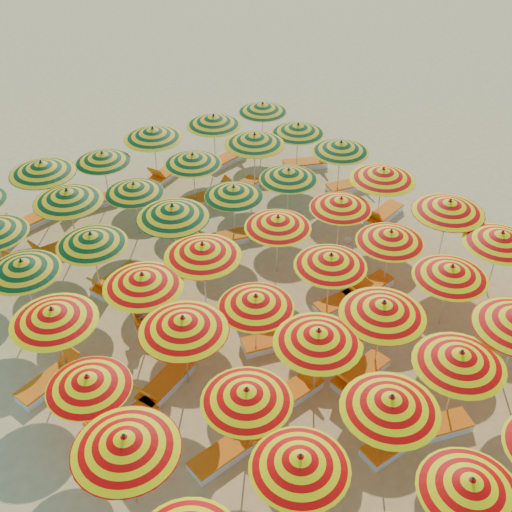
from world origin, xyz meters
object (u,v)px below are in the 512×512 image
lounger_14 (165,323)px  umbrella_17 (501,238)px  umbrella_46 (214,120)px  lounger_5 (226,452)px  umbrella_12 (125,443)px  lounger_2 (396,441)px  umbrella_27 (278,222)px  umbrella_8 (391,403)px  umbrella_19 (183,324)px  umbrella_32 (173,211)px  beachgoer_b (139,313)px  umbrella_43 (42,168)px  lounger_16 (116,281)px  umbrella_31 (91,239)px  lounger_27 (228,158)px  umbrella_25 (143,280)px  umbrella_40 (255,139)px  umbrella_34 (289,174)px  umbrella_38 (134,188)px  umbrella_45 (153,133)px  lounger_20 (58,249)px  lounger_3 (434,427)px  beachgoer_a (347,255)px  lounger_8 (123,425)px  umbrella_21 (331,260)px  umbrella_39 (193,159)px  umbrella_15 (383,308)px  umbrella_28 (341,203)px  lounger_17 (220,239)px  umbrella_30 (22,266)px  lounger_23 (306,163)px  umbrella_29 (383,174)px  umbrella_41 (298,129)px  umbrella_2 (471,485)px  lounger_11 (343,301)px  umbrella_14 (318,336)px  umbrella_24 (53,315)px  umbrella_22 (391,236)px  lounger_13 (50,381)px  lounger_12 (367,288)px  umbrella_35 (341,147)px  lounger_26 (168,173)px  lounger_18 (350,185)px  lounger_25 (93,202)px  umbrella_47 (263,108)px  lounger_15 (383,214)px  umbrella_16 (451,272)px  lounger_24 (35,220)px

lounger_14 → umbrella_17: bearing=166.5°
umbrella_46 → lounger_5: (-7.07, -11.44, -1.82)m
umbrella_12 → lounger_2: (5.56, -2.17, -1.91)m
umbrella_27 → lounger_2: size_ratio=1.22×
umbrella_8 → umbrella_19: bearing=117.3°
umbrella_32 → beachgoer_b: size_ratio=2.09×
umbrella_43 → lounger_16: 4.90m
umbrella_31 → lounger_27: umbrella_31 is taller
umbrella_25 → umbrella_40: bearing=34.2°
umbrella_31 → umbrella_43: size_ratio=0.98×
umbrella_34 → lounger_14: bearing=-159.8°
umbrella_38 → lounger_2: 11.24m
umbrella_45 → lounger_20: 5.56m
umbrella_17 → lounger_3: 6.08m
lounger_5 → beachgoer_a: size_ratio=1.37×
umbrella_32 → lounger_8: bearing=-131.8°
umbrella_21 → umbrella_39: bearing=90.7°
umbrella_15 → umbrella_46: umbrella_15 is taller
umbrella_28 → umbrella_15: bearing=-120.3°
umbrella_27 → lounger_17: 2.93m
umbrella_15 → lounger_8: umbrella_15 is taller
umbrella_21 → umbrella_27: bearing=91.0°
beachgoer_a → lounger_27: bearing=154.4°
umbrella_30 → lounger_23: size_ratio=1.48×
umbrella_29 → umbrella_27: bearing=-179.4°
umbrella_41 → umbrella_46: umbrella_46 is taller
umbrella_32 → umbrella_45: size_ratio=0.95×
umbrella_25 → umbrella_29: size_ratio=1.12×
umbrella_2 → umbrella_31: 11.66m
lounger_11 → lounger_20: (-5.78, 7.25, 0.00)m
lounger_23 → umbrella_14: bearing=-104.0°
lounger_20 → umbrella_12: bearing=78.0°
umbrella_24 → umbrella_22: bearing=-13.9°
umbrella_24 → lounger_13: (-0.50, -0.17, -1.85)m
umbrella_2 → umbrella_46: 16.37m
umbrella_21 → lounger_14: size_ratio=1.37×
umbrella_34 → lounger_12: umbrella_34 is taller
umbrella_24 → lounger_14: (2.90, 0.02, -1.85)m
umbrella_35 → lounger_26: 6.74m
lounger_18 → umbrella_12: bearing=-136.9°
umbrella_38 → lounger_12: size_ratio=1.41×
umbrella_14 → lounger_25: (-0.85, 11.33, -1.84)m
umbrella_43 → umbrella_47: size_ratio=1.25×
umbrella_8 → umbrella_38: 11.19m
umbrella_22 → lounger_3: size_ratio=1.35×
umbrella_17 → umbrella_28: umbrella_17 is taller
lounger_5 → lounger_15: size_ratio=0.97×
umbrella_2 → umbrella_27: 9.34m
umbrella_16 → lounger_16: bearing=133.9°
umbrella_21 → lounger_24: size_ratio=1.37×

